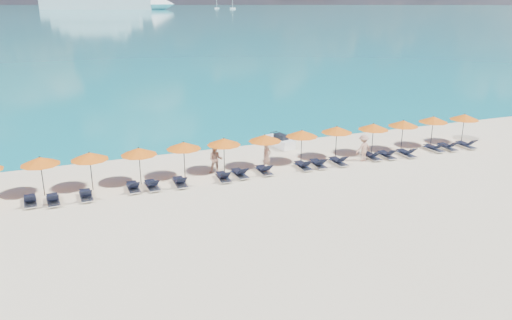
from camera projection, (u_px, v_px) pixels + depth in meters
name	position (u px, v px, depth m)	size (l,w,h in m)	color
ground	(276.00, 196.00, 27.49)	(1400.00, 1400.00, 0.00)	beige
sea	(59.00, 8.00, 611.53)	(1600.00, 1300.00, 0.01)	#1FA9B2
cruise_ship	(109.00, 0.00, 540.21)	(141.93, 73.81, 39.96)	silver
sailboat_near	(233.00, 8.00, 564.17)	(6.19, 2.06, 11.35)	silver
sailboat_far	(217.00, 8.00, 589.55)	(5.69, 1.90, 10.43)	silver
jetski	(279.00, 141.00, 36.63)	(1.56, 2.86, 0.97)	white
beachgoer_a	(267.00, 156.00, 31.66)	(0.61, 0.40, 1.68)	tan
beachgoer_b	(216.00, 160.00, 30.83)	(0.87, 0.50, 1.79)	tan
beachgoer_c	(363.00, 148.00, 33.23)	(1.16, 0.54, 1.80)	tan
umbrella_2	(40.00, 161.00, 26.97)	(2.10, 2.10, 2.28)	black
umbrella_3	(89.00, 156.00, 27.79)	(2.10, 2.10, 2.28)	black
umbrella_4	(139.00, 151.00, 28.65)	(2.10, 2.10, 2.28)	black
umbrella_5	(184.00, 145.00, 29.80)	(2.10, 2.10, 2.28)	black
umbrella_6	(224.00, 142.00, 30.62)	(2.10, 2.10, 2.28)	black
umbrella_7	(265.00, 138.00, 31.42)	(2.10, 2.10, 2.28)	black
umbrella_8	(302.00, 133.00, 32.49)	(2.10, 2.10, 2.28)	black
umbrella_9	(337.00, 129.00, 33.48)	(2.10, 2.10, 2.28)	black
umbrella_10	(373.00, 127.00, 34.24)	(2.10, 2.10, 2.28)	black
umbrella_11	(403.00, 123.00, 35.15)	(2.10, 2.10, 2.28)	black
umbrella_12	(433.00, 119.00, 36.32)	(2.10, 2.10, 2.28)	black
umbrella_13	(465.00, 117.00, 37.06)	(2.10, 2.10, 2.28)	black
lounger_3	(30.00, 201.00, 26.27)	(0.73, 1.74, 0.66)	silver
lounger_4	(53.00, 200.00, 26.41)	(0.74, 1.74, 0.66)	silver
lounger_5	(86.00, 195.00, 27.03)	(0.68, 1.72, 0.66)	silver
lounger_6	(133.00, 187.00, 28.21)	(0.63, 1.70, 0.66)	silver
lounger_7	(152.00, 185.00, 28.48)	(0.71, 1.73, 0.66)	silver
lounger_8	(180.00, 182.00, 28.96)	(0.65, 1.71, 0.66)	silver
lounger_9	(223.00, 177.00, 29.82)	(0.72, 1.73, 0.66)	silver
lounger_10	(240.00, 173.00, 30.40)	(0.71, 1.73, 0.66)	silver
lounger_11	(264.00, 170.00, 30.99)	(0.63, 1.70, 0.66)	silver
lounger_12	(303.00, 165.00, 31.83)	(0.64, 1.71, 0.66)	silver
lounger_13	(318.00, 164.00, 32.21)	(0.74, 1.74, 0.66)	silver
lounger_14	(338.00, 161.00, 32.69)	(0.64, 1.71, 0.66)	silver
lounger_15	(371.00, 156.00, 33.78)	(0.68, 1.72, 0.66)	silver
lounger_16	(387.00, 155.00, 34.07)	(0.72, 1.73, 0.66)	silver
lounger_17	(406.00, 153.00, 34.41)	(0.68, 1.72, 0.66)	silver
lounger_18	(434.00, 148.00, 35.61)	(0.73, 1.74, 0.66)	silver
lounger_19	(448.00, 147.00, 35.91)	(0.66, 1.71, 0.66)	silver
lounger_20	(466.00, 145.00, 36.40)	(0.62, 1.70, 0.66)	silver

